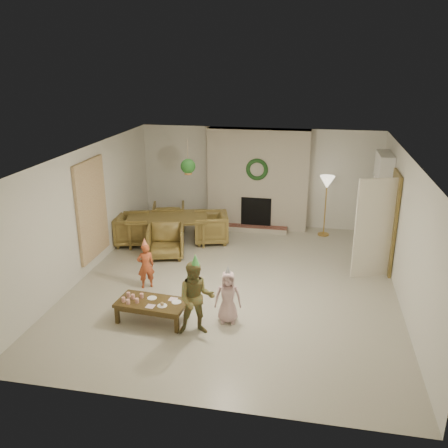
% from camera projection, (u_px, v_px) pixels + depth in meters
% --- Properties ---
extents(floor, '(7.00, 7.00, 0.00)m').
position_uv_depth(floor, '(235.00, 283.00, 9.18)').
color(floor, '#B7B29E').
rests_on(floor, ground).
extents(ceiling, '(7.00, 7.00, 0.00)m').
position_uv_depth(ceiling, '(236.00, 155.00, 8.35)').
color(ceiling, white).
rests_on(ceiling, wall_back).
extents(wall_back, '(7.00, 0.00, 7.00)m').
position_uv_depth(wall_back, '(259.00, 177.00, 12.01)').
color(wall_back, silver).
rests_on(wall_back, floor).
extents(wall_front, '(7.00, 0.00, 7.00)m').
position_uv_depth(wall_front, '(186.00, 319.00, 5.52)').
color(wall_front, silver).
rests_on(wall_front, floor).
extents(wall_left, '(0.00, 7.00, 7.00)m').
position_uv_depth(wall_left, '(85.00, 212.00, 9.30)').
color(wall_left, silver).
rests_on(wall_left, floor).
extents(wall_right, '(0.00, 7.00, 7.00)m').
position_uv_depth(wall_right, '(406.00, 233.00, 8.23)').
color(wall_right, silver).
rests_on(wall_right, floor).
extents(fireplace_mass, '(2.50, 0.40, 2.50)m').
position_uv_depth(fireplace_mass, '(258.00, 179.00, 11.82)').
color(fireplace_mass, '#4E2514').
rests_on(fireplace_mass, floor).
extents(fireplace_hearth, '(1.60, 0.30, 0.12)m').
position_uv_depth(fireplace_hearth, '(255.00, 229.00, 11.89)').
color(fireplace_hearth, '#5B2119').
rests_on(fireplace_hearth, floor).
extents(fireplace_firebox, '(0.75, 0.12, 0.75)m').
position_uv_depth(fireplace_firebox, '(256.00, 212.00, 11.92)').
color(fireplace_firebox, black).
rests_on(fireplace_firebox, floor).
extents(fireplace_wreath, '(0.54, 0.10, 0.54)m').
position_uv_depth(fireplace_wreath, '(257.00, 170.00, 11.51)').
color(fireplace_wreath, '#173E18').
rests_on(fireplace_wreath, fireplace_mass).
extents(floor_lamp_base, '(0.28, 0.28, 0.03)m').
position_uv_depth(floor_lamp_base, '(323.00, 234.00, 11.65)').
color(floor_lamp_base, gold).
rests_on(floor_lamp_base, floor).
extents(floor_lamp_post, '(0.03, 0.03, 1.33)m').
position_uv_depth(floor_lamp_post, '(325.00, 208.00, 11.43)').
color(floor_lamp_post, gold).
rests_on(floor_lamp_post, floor).
extents(floor_lamp_shade, '(0.36, 0.36, 0.30)m').
position_uv_depth(floor_lamp_shade, '(327.00, 182.00, 11.21)').
color(floor_lamp_shade, beige).
rests_on(floor_lamp_shade, floor_lamp_post).
extents(bookshelf_carcass, '(0.30, 1.00, 2.20)m').
position_uv_depth(bookshelf_carcass, '(380.00, 203.00, 10.44)').
color(bookshelf_carcass, white).
rests_on(bookshelf_carcass, floor).
extents(bookshelf_shelf_a, '(0.30, 0.92, 0.03)m').
position_uv_depth(bookshelf_shelf_a, '(376.00, 230.00, 10.66)').
color(bookshelf_shelf_a, white).
rests_on(bookshelf_shelf_a, bookshelf_carcass).
extents(bookshelf_shelf_b, '(0.30, 0.92, 0.03)m').
position_uv_depth(bookshelf_shelf_b, '(378.00, 213.00, 10.52)').
color(bookshelf_shelf_b, white).
rests_on(bookshelf_shelf_b, bookshelf_carcass).
extents(bookshelf_shelf_c, '(0.30, 0.92, 0.03)m').
position_uv_depth(bookshelf_shelf_c, '(380.00, 196.00, 10.39)').
color(bookshelf_shelf_c, white).
rests_on(bookshelf_shelf_c, bookshelf_carcass).
extents(bookshelf_shelf_d, '(0.30, 0.92, 0.03)m').
position_uv_depth(bookshelf_shelf_d, '(382.00, 178.00, 10.26)').
color(bookshelf_shelf_d, white).
rests_on(bookshelf_shelf_d, bookshelf_carcass).
extents(books_row_lower, '(0.20, 0.40, 0.24)m').
position_uv_depth(books_row_lower, '(376.00, 227.00, 10.47)').
color(books_row_lower, '#A33B1E').
rests_on(books_row_lower, bookshelf_shelf_a).
extents(books_row_mid, '(0.20, 0.44, 0.24)m').
position_uv_depth(books_row_mid, '(377.00, 207.00, 10.53)').
color(books_row_mid, '#2A3C9B').
rests_on(books_row_mid, bookshelf_shelf_b).
extents(books_row_upper, '(0.20, 0.36, 0.22)m').
position_uv_depth(books_row_upper, '(380.00, 192.00, 10.26)').
color(books_row_upper, '#BB9028').
rests_on(books_row_upper, bookshelf_shelf_c).
extents(door_frame, '(0.05, 0.86, 2.04)m').
position_uv_depth(door_frame, '(392.00, 223.00, 9.42)').
color(door_frame, brown).
rests_on(door_frame, floor).
extents(door_leaf, '(0.77, 0.32, 2.00)m').
position_uv_depth(door_leaf, '(374.00, 229.00, 9.15)').
color(door_leaf, beige).
rests_on(door_leaf, floor).
extents(curtain_panel, '(0.06, 1.20, 2.00)m').
position_uv_depth(curtain_panel, '(92.00, 209.00, 9.48)').
color(curtain_panel, beige).
rests_on(curtain_panel, wall_left).
extents(dining_table, '(2.04, 1.46, 0.65)m').
position_uv_depth(dining_table, '(168.00, 230.00, 11.04)').
color(dining_table, brown).
rests_on(dining_table, floor).
extents(dining_chair_near, '(0.94, 0.95, 0.71)m').
position_uv_depth(dining_chair_near, '(166.00, 241.00, 10.27)').
color(dining_chair_near, brown).
rests_on(dining_chair_near, floor).
extents(dining_chair_far, '(0.94, 0.95, 0.71)m').
position_uv_depth(dining_chair_far, '(169.00, 218.00, 11.79)').
color(dining_chair_far, brown).
rests_on(dining_chair_far, floor).
extents(dining_chair_left, '(0.95, 0.94, 0.71)m').
position_uv_depth(dining_chair_left, '(132.00, 229.00, 10.98)').
color(dining_chair_left, brown).
rests_on(dining_chair_left, floor).
extents(dining_chair_right, '(0.95, 0.94, 0.71)m').
position_uv_depth(dining_chair_right, '(211.00, 228.00, 11.10)').
color(dining_chair_right, brown).
rests_on(dining_chair_right, floor).
extents(hanging_plant_cord, '(0.01, 0.01, 0.70)m').
position_uv_depth(hanging_plant_cord, '(188.00, 156.00, 10.09)').
color(hanging_plant_cord, tan).
rests_on(hanging_plant_cord, ceiling).
extents(hanging_plant_pot, '(0.16, 0.16, 0.12)m').
position_uv_depth(hanging_plant_pot, '(188.00, 172.00, 10.20)').
color(hanging_plant_pot, '#A76C36').
rests_on(hanging_plant_pot, hanging_plant_cord).
extents(hanging_plant_foliage, '(0.32, 0.32, 0.32)m').
position_uv_depth(hanging_plant_foliage, '(188.00, 166.00, 10.16)').
color(hanging_plant_foliage, '#1A4F1A').
rests_on(hanging_plant_foliage, hanging_plant_pot).
extents(coffee_table_top, '(1.19, 0.67, 0.05)m').
position_uv_depth(coffee_table_top, '(152.00, 303.00, 7.76)').
color(coffee_table_top, '#4A3818').
rests_on(coffee_table_top, floor).
extents(coffee_table_apron, '(1.10, 0.57, 0.07)m').
position_uv_depth(coffee_table_apron, '(152.00, 306.00, 7.78)').
color(coffee_table_apron, '#4A3818').
rests_on(coffee_table_apron, floor).
extents(coffee_leg_fl, '(0.07, 0.07, 0.30)m').
position_uv_depth(coffee_leg_fl, '(117.00, 315.00, 7.74)').
color(coffee_leg_fl, '#4A3818').
rests_on(coffee_leg_fl, floor).
extents(coffee_leg_fr, '(0.07, 0.07, 0.30)m').
position_uv_depth(coffee_leg_fr, '(177.00, 324.00, 7.48)').
color(coffee_leg_fr, '#4A3818').
rests_on(coffee_leg_fr, floor).
extents(coffee_leg_bl, '(0.07, 0.07, 0.30)m').
position_uv_depth(coffee_leg_bl, '(130.00, 302.00, 8.17)').
color(coffee_leg_bl, '#4A3818').
rests_on(coffee_leg_bl, floor).
extents(coffee_leg_br, '(0.07, 0.07, 0.30)m').
position_uv_depth(coffee_leg_br, '(187.00, 310.00, 7.90)').
color(coffee_leg_br, '#4A3818').
rests_on(coffee_leg_br, floor).
extents(cup_a, '(0.07, 0.07, 0.08)m').
position_uv_depth(cup_a, '(124.00, 300.00, 7.73)').
color(cup_a, white).
rests_on(cup_a, coffee_table_top).
extents(cup_b, '(0.07, 0.07, 0.08)m').
position_uv_depth(cup_b, '(128.00, 295.00, 7.89)').
color(cup_b, white).
rests_on(cup_b, coffee_table_top).
extents(cup_c, '(0.07, 0.07, 0.08)m').
position_uv_depth(cup_c, '(128.00, 302.00, 7.67)').
color(cup_c, white).
rests_on(cup_c, coffee_table_top).
extents(cup_d, '(0.07, 0.07, 0.08)m').
position_uv_depth(cup_d, '(133.00, 297.00, 7.83)').
color(cup_d, white).
rests_on(cup_d, coffee_table_top).
extents(cup_e, '(0.07, 0.07, 0.08)m').
position_uv_depth(cup_e, '(137.00, 301.00, 7.70)').
color(cup_e, white).
rests_on(cup_e, coffee_table_top).
extents(cup_f, '(0.07, 0.07, 0.08)m').
position_uv_depth(cup_f, '(142.00, 296.00, 7.86)').
color(cup_f, white).
rests_on(cup_f, coffee_table_top).
extents(plate_a, '(0.17, 0.17, 0.01)m').
position_uv_depth(plate_a, '(152.00, 298.00, 7.86)').
color(plate_a, white).
rests_on(plate_a, coffee_table_top).
extents(plate_b, '(0.17, 0.17, 0.01)m').
position_uv_depth(plate_b, '(162.00, 306.00, 7.62)').
color(plate_b, white).
rests_on(plate_b, coffee_table_top).
extents(plate_c, '(0.17, 0.17, 0.01)m').
position_uv_depth(plate_c, '(176.00, 302.00, 7.73)').
color(plate_c, white).
rests_on(plate_c, coffee_table_top).
extents(food_scoop, '(0.07, 0.07, 0.06)m').
position_uv_depth(food_scoop, '(162.00, 304.00, 7.60)').
color(food_scoop, tan).
rests_on(food_scoop, plate_b).
extents(napkin_left, '(0.14, 0.14, 0.01)m').
position_uv_depth(napkin_left, '(150.00, 306.00, 7.60)').
color(napkin_left, '#DEA3BA').
rests_on(napkin_left, coffee_table_top).
extents(napkin_right, '(0.14, 0.14, 0.01)m').
position_uv_depth(napkin_right, '(173.00, 299.00, 7.82)').
color(napkin_right, '#DEA3BA').
rests_on(napkin_right, coffee_table_top).
extents(child_red, '(0.38, 0.35, 0.88)m').
position_uv_depth(child_red, '(146.00, 266.00, 8.87)').
color(child_red, '#B14926').
rests_on(child_red, floor).
extents(party_hat_red, '(0.14, 0.14, 0.17)m').
position_uv_depth(party_hat_red, '(144.00, 242.00, 8.71)').
color(party_hat_red, gold).
rests_on(party_hat_red, child_red).
extents(child_plaid, '(0.69, 0.60, 1.21)m').
position_uv_depth(child_plaid, '(196.00, 298.00, 7.33)').
color(child_plaid, '#985A29').
rests_on(child_plaid, floor).
extents(party_hat_plaid, '(0.15, 0.15, 0.20)m').
position_uv_depth(party_hat_plaid, '(195.00, 260.00, 7.11)').
color(party_hat_plaid, '#54C455').
rests_on(party_hat_plaid, child_plaid).
extents(child_pink, '(0.48, 0.36, 0.89)m').
position_uv_depth(child_pink, '(228.00, 297.00, 7.70)').
color(child_pink, beige).
rests_on(child_pink, floor).
extents(party_hat_pink, '(0.12, 0.12, 0.16)m').
position_uv_depth(party_hat_pink, '(228.00, 270.00, 7.54)').
color(party_hat_pink, '#B0B0B7').
rests_on(party_hat_pink, child_pink).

